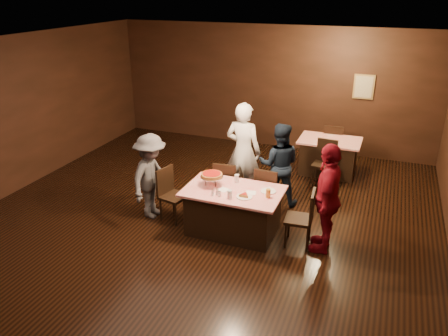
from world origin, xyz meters
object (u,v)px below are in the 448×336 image
Objects in this scene: diner_navy_hoodie at (279,164)px; chair_back_near at (324,164)px; chair_end_right at (299,218)px; main_table at (233,211)px; diner_white_jacket at (243,151)px; chair_far_left at (227,184)px; plate_empty at (268,191)px; glass_front_left at (230,194)px; back_table at (328,156)px; diner_grey_knit at (151,176)px; glass_back at (237,179)px; pizza_stand at (212,175)px; chair_end_left at (174,195)px; chair_far_right at (269,191)px; glass_amber at (268,193)px; diner_red_shirt at (327,198)px; chair_back_far at (333,144)px.

chair_back_near is at bearing -131.97° from diner_navy_hoodie.
diner_navy_hoodie reaches higher than chair_end_right.
diner_white_jacket is (-0.28, 1.32, 0.56)m from main_table.
main_table is at bearing -108.72° from chair_back_near.
chair_far_left is at bearing -126.43° from chair_back_near.
plate_empty is (0.95, -0.60, 0.30)m from chair_far_left.
main_table is 0.55m from glass_front_left.
diner_grey_knit reaches higher than back_table.
diner_grey_knit is at bearing -168.68° from glass_back.
diner_grey_knit is at bearing 26.49° from chair_far_left.
diner_navy_hoodie is at bearing -154.18° from chair_far_left.
chair_end_left is at bearing -175.91° from pizza_stand.
glass_back is (-0.45, -0.45, 0.37)m from chair_far_right.
chair_far_left is 1.04m from diner_navy_hoodie.
diner_white_jacket is 1.45m from plate_empty.
back_table is at bearing 81.06° from glass_amber.
glass_front_left is at bearing -80.54° from main_table.
diner_grey_knit is 3.03m from diner_red_shirt.
chair_end_right is 0.62m from glass_amber.
chair_far_right and chair_end_left have the same top height.
pizza_stand is at bearing -173.99° from plate_empty.
chair_end_right is 1.00× the size of chair_back_near.
chair_far_right is 1.03m from chair_end_right.
chair_end_left is at bearing 62.57° from diner_white_jacket.
diner_navy_hoodie is at bearing 71.49° from main_table.
diner_white_jacket is at bearing -41.07° from diner_grey_knit.
back_table is 3.21m from glass_amber.
pizza_stand is (-1.49, -2.34, 0.48)m from chair_back_near.
diner_grey_knit is at bearing -90.87° from diner_red_shirt.
diner_red_shirt reaches higher than chair_far_left.
diner_navy_hoodie reaches higher than glass_front_left.
glass_amber is (0.20, -0.80, 0.37)m from chair_far_right.
glass_front_left is (-0.50, -0.45, 0.06)m from plate_empty.
back_table is at bearing 67.71° from glass_back.
pizza_stand is at bearing 46.57° from chair_far_right.
chair_end_right is at bearing -84.01° from chair_back_near.
glass_back is at bearing 99.46° from glass_front_left.
glass_front_left is (0.45, -1.05, 0.37)m from chair_far_left.
glass_back is (-0.10, 0.60, 0.00)m from glass_front_left.
diner_white_jacket is 1.19× the size of diner_navy_hoodie.
chair_back_far is at bearing 73.49° from main_table.
diner_red_shirt reaches higher than chair_back_near.
chair_far_right is 0.54× the size of diner_red_shirt.
chair_far_right reaches higher than glass_front_left.
chair_far_right is 6.79× the size of glass_front_left.
main_table is 1.58m from diner_grey_knit.
glass_back is (-1.15, 0.30, 0.37)m from chair_end_right.
chair_end_left is 1.24m from glass_front_left.
main_table is 6.40× the size of plate_empty.
chair_far_left is 3.80× the size of plate_empty.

